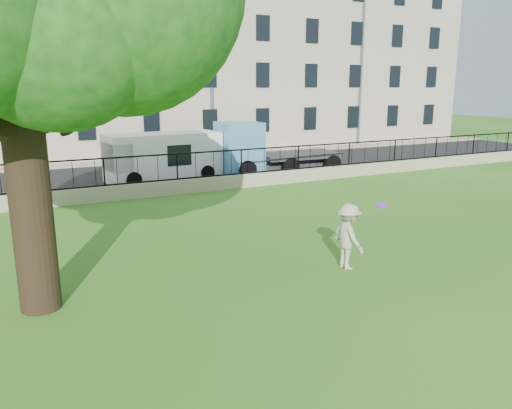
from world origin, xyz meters
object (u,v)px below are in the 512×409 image
man (348,237)px  blue_truck (278,147)px  frisbee (382,205)px  white_van (163,157)px

man → blue_truck: blue_truck is taller
frisbee → white_van: bearing=94.0°
white_van → man: bearing=-92.3°
man → frisbee: 1.12m
man → blue_truck: (5.62, 13.34, 0.52)m
blue_truck → white_van: bearing=177.8°
man → frisbee: frisbee is taller
white_van → frisbee: bearing=-90.1°
blue_truck → man: bearing=-109.5°
white_van → blue_truck: 6.09m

